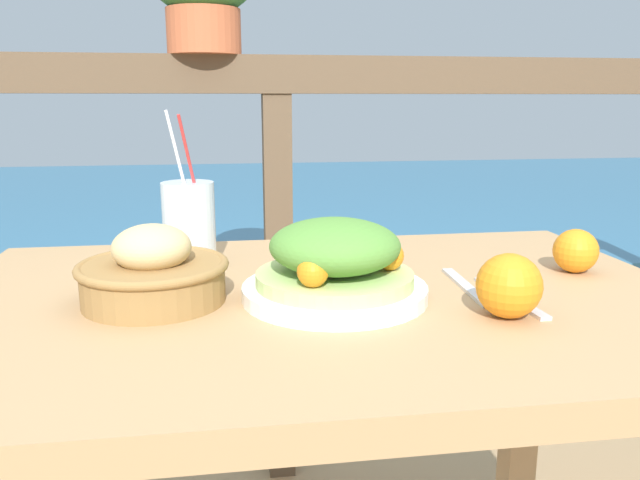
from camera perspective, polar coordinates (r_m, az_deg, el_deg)
patio_table at (r=0.92m, az=0.22°, el=-11.90°), size 1.05×0.71×0.76m
railing_fence at (r=1.59m, az=-3.93°, el=6.07°), size 2.80×0.08×1.13m
sea_backdrop at (r=4.15m, az=-6.66°, el=1.36°), size 12.00×4.00×0.42m
salad_plate at (r=0.84m, az=1.37°, el=-2.32°), size 0.25×0.25×0.11m
drink_glass at (r=1.01m, az=-11.88°, el=1.35°), size 0.08×0.08×0.25m
bread_basket at (r=0.86m, az=-15.01°, el=-2.89°), size 0.20×0.20×0.11m
fork at (r=0.92m, az=13.20°, el=-4.16°), size 0.02×0.18×0.00m
knife at (r=0.89m, az=16.93°, el=-5.00°), size 0.03×0.18×0.00m
orange_near_basket at (r=1.05m, az=22.34°, el=-0.92°), size 0.07×0.07×0.07m
orange_near_glass at (r=0.81m, az=16.90°, el=-4.03°), size 0.08×0.08×0.08m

